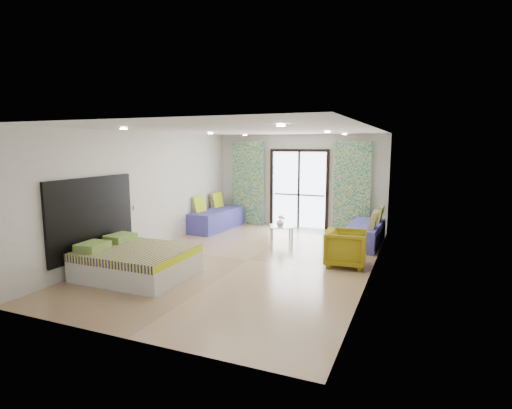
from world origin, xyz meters
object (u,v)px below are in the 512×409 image
at_px(daybed_right, 365,233).
at_px(coffee_table, 281,227).
at_px(bed, 136,262).
at_px(armchair, 346,246).
at_px(daybed_left, 216,218).

bearing_deg(daybed_right, coffee_table, -168.14).
bearing_deg(coffee_table, bed, -113.16).
relative_size(coffee_table, armchair, 0.94).
bearing_deg(daybed_left, daybed_right, 0.64).
xyz_separation_m(daybed_right, armchair, (-0.14, -1.87, 0.11)).
distance_m(bed, daybed_left, 4.32).
relative_size(daybed_left, daybed_right, 1.09).
xyz_separation_m(bed, coffee_table, (1.56, 3.66, 0.06)).
bearing_deg(daybed_left, coffee_table, -11.26).
height_order(daybed_left, coffee_table, daybed_left).
bearing_deg(coffee_table, armchair, -39.03).
xyz_separation_m(coffee_table, armchair, (1.89, -1.53, 0.06)).
bearing_deg(bed, armchair, 31.64).
bearing_deg(daybed_left, armchair, -23.33).
distance_m(daybed_right, armchair, 1.88).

